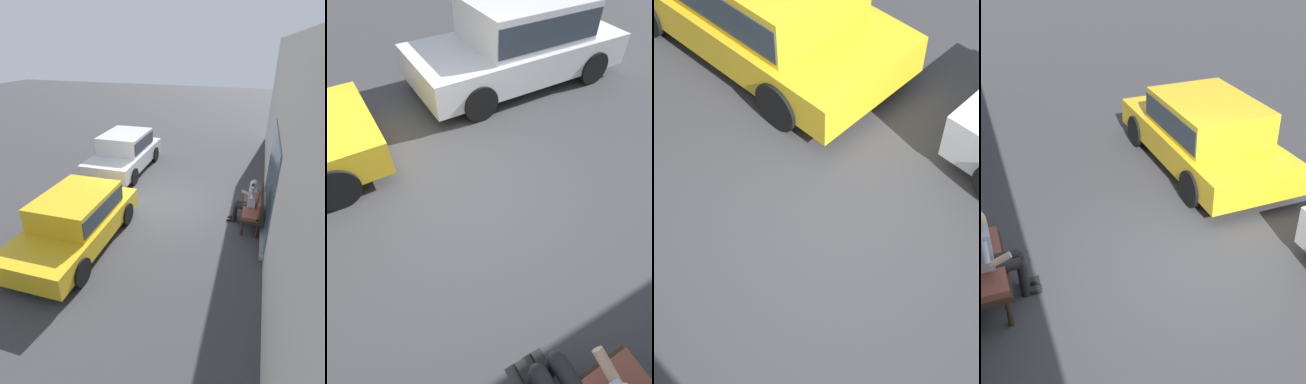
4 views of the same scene
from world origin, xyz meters
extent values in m
plane|color=#38383A|center=(0.00, 0.00, 0.00)|extent=(60.00, 60.00, 0.00)
cylinder|color=#332319|center=(-0.32, 2.61, 0.21)|extent=(0.07, 0.07, 0.42)
cylinder|color=black|center=(0.33, 2.36, 0.27)|extent=(0.12, 0.12, 0.53)
cube|color=black|center=(0.33, 2.28, 0.04)|extent=(0.10, 0.24, 0.07)
cylinder|color=black|center=(0.15, 2.36, 0.27)|extent=(0.12, 0.12, 0.53)
cube|color=black|center=(0.15, 2.28, 0.04)|extent=(0.10, 0.24, 0.07)
cylinder|color=tan|center=(-0.05, 2.60, 0.80)|extent=(0.08, 0.27, 0.17)
cube|color=silver|center=(-2.46, -2.36, 0.53)|extent=(4.20, 1.90, 0.59)
cube|color=silver|center=(-2.63, -2.36, 1.17)|extent=(2.19, 1.65, 0.68)
cube|color=#28333D|center=(-2.63, -2.36, 1.17)|extent=(2.15, 1.69, 0.47)
cylinder|color=black|center=(-1.18, -1.46, 0.32)|extent=(0.64, 0.19, 0.64)
cylinder|color=black|center=(-1.15, -3.21, 0.32)|extent=(0.64, 0.19, 0.64)
cylinder|color=black|center=(-3.77, -1.50, 0.32)|extent=(0.64, 0.19, 0.64)
cylinder|color=black|center=(-3.74, -3.25, 0.32)|extent=(0.64, 0.19, 0.64)
cylinder|color=black|center=(1.37, -0.62, 0.32)|extent=(0.64, 0.19, 0.64)
camera|label=1|loc=(8.15, 2.60, 4.73)|focal=28.00mm
camera|label=2|loc=(0.89, 2.60, 3.15)|focal=28.00mm
camera|label=3|loc=(-2.49, 2.60, 5.18)|focal=55.00mm
camera|label=4|loc=(-4.80, 2.60, 4.42)|focal=45.00mm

